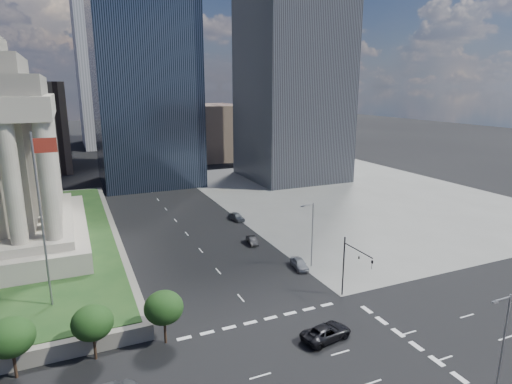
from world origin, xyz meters
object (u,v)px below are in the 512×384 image
parked_sedan_near (300,264)px  traffic_signal_ne (352,262)px  parked_sedan_mid (252,241)px  flagpole (42,212)px  street_lamp_south (502,342)px  pickup_truck (326,332)px  parked_sedan_far (237,217)px  street_lamp_north (311,231)px

parked_sedan_near → traffic_signal_ne: bearing=-75.4°
parked_sedan_near → parked_sedan_mid: 12.42m
flagpole → street_lamp_south: size_ratio=2.00×
street_lamp_south → parked_sedan_near: 31.49m
traffic_signal_ne → pickup_truck: traffic_signal_ne is taller
traffic_signal_ne → street_lamp_south: size_ratio=0.80×
parked_sedan_far → flagpole: bearing=-147.3°
street_lamp_south → parked_sedan_far: 57.27m
parked_sedan_mid → flagpole: bearing=-148.1°
pickup_truck → parked_sedan_near: pickup_truck is taller
parked_sedan_near → parked_sedan_far: size_ratio=0.98×
traffic_signal_ne → parked_sedan_mid: traffic_signal_ne is taller
street_lamp_south → parked_sedan_far: street_lamp_south is taller
flagpole → street_lamp_north: bearing=1.6°
parked_sedan_far → pickup_truck: bearing=-104.9°
parked_sedan_mid → parked_sedan_far: bearing=88.4°
street_lamp_north → parked_sedan_near: (-1.83, 0.05, -4.90)m
traffic_signal_ne → street_lamp_north: street_lamp_north is taller
street_lamp_north → flagpole: bearing=-178.4°
street_lamp_south → street_lamp_north: same height
street_lamp_north → parked_sedan_far: (-1.83, 26.03, -4.89)m
street_lamp_south → parked_sedan_near: bearing=93.4°
flagpole → parked_sedan_mid: size_ratio=5.13×
street_lamp_north → parked_sedan_far: bearing=94.0°
flagpole → parked_sedan_mid: flagpole is taller
street_lamp_south → parked_sedan_near: size_ratio=2.25×
flagpole → parked_sedan_near: bearing=1.8°
parked_sedan_near → parked_sedan_far: (0.00, 25.98, 0.01)m
street_lamp_north → pickup_truck: size_ratio=1.72×
pickup_truck → parked_sedan_mid: bearing=-17.5°
parked_sedan_near → parked_sedan_far: 25.98m
traffic_signal_ne → parked_sedan_mid: (-3.50, 23.52, -4.61)m
flagpole → pickup_truck: bearing=-31.3°
street_lamp_south → pickup_truck: size_ratio=1.72×
traffic_signal_ne → parked_sedan_far: 37.62m
street_lamp_north → parked_sedan_mid: bearing=109.5°
parked_sedan_mid → pickup_truck: bearing=-89.0°
parked_sedan_mid → parked_sedan_far: (2.50, 13.82, 0.13)m
pickup_truck → parked_sedan_mid: pickup_truck is taller
traffic_signal_ne → street_lamp_south: (0.83, -19.70, 0.41)m
street_lamp_south → parked_sedan_mid: street_lamp_south is taller
street_lamp_south → traffic_signal_ne: bearing=92.4°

